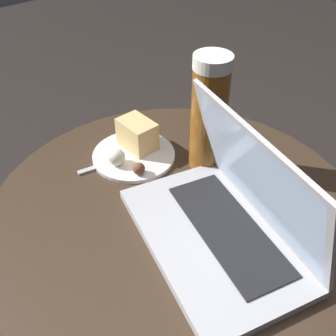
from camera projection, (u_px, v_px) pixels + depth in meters
The scene contains 6 objects.
ground_plane at pixel (174, 329), 1.09m from camera, with size 6.00×6.00×0.00m, color black.
table at pixel (175, 243), 0.86m from camera, with size 0.75×0.75×0.48m.
laptop at pixel (227, 218), 0.69m from camera, with size 0.41×0.31×0.23m.
beer_glass at pixel (209, 114), 0.81m from camera, with size 0.08×0.08×0.26m.
snack_plate at pixel (134, 146), 0.90m from camera, with size 0.19×0.19×0.08m.
fork at pixel (119, 160), 0.89m from camera, with size 0.05×0.17×0.01m.
Camera 1 is at (0.41, -0.37, 1.04)m, focal length 42.00 mm.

